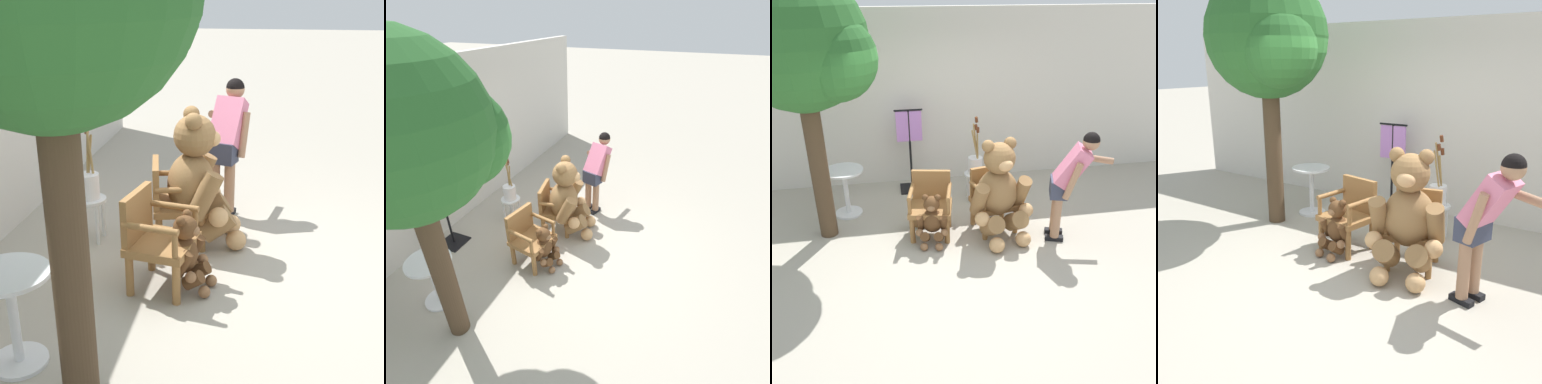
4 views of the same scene
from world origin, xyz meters
The scene contains 9 objects.
ground_plane centered at (0.00, 0.00, 0.00)m, with size 60.00×60.00×0.00m, color #A8A091.
wooden_chair_left centered at (-0.43, 0.55, 0.46)m, with size 0.65×0.62×0.86m.
wooden_chair_right centered at (0.43, 0.55, 0.46)m, with size 0.65×0.62×0.86m.
teddy_bear_large centered at (0.46, 0.30, 0.68)m, with size 0.86×0.85×1.38m.
teddy_bear_small centered at (-0.45, 0.27, 0.35)m, with size 0.44×0.43×0.71m.
person_visitor centered at (1.32, 0.09, 0.90)m, with size 0.87×0.48×1.51m.
white_stool centered at (0.36, 1.40, 0.36)m, with size 0.34×0.34×0.46m.
brush_bucket centered at (0.36, 1.39, 0.63)m, with size 0.22×0.22×0.91m.
round_side_table centered at (-1.60, 1.28, 0.45)m, with size 0.56×0.56×0.72m.
Camera 1 is at (-4.45, -0.34, 2.46)m, focal length 50.00 mm.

